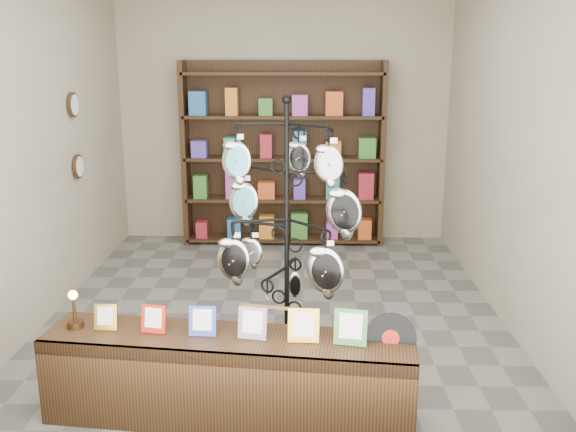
{
  "coord_description": "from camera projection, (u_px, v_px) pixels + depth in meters",
  "views": [
    {
      "loc": [
        0.25,
        -5.37,
        2.29
      ],
      "look_at": [
        0.14,
        -1.0,
        1.17
      ],
      "focal_mm": 40.0,
      "sensor_mm": 36.0,
      "label": 1
    }
  ],
  "objects": [
    {
      "name": "display_tree",
      "position": [
        287.0,
        220.0,
        4.42
      ],
      "size": [
        1.07,
        1.05,
        2.03
      ],
      "rotation": [
        0.0,
        0.0,
        -0.28
      ],
      "color": "black",
      "rests_on": "ground"
    },
    {
      "name": "room_envelope",
      "position": [
        274.0,
        107.0,
        5.32
      ],
      "size": [
        5.0,
        5.0,
        5.0
      ],
      "color": "#B0A68D",
      "rests_on": "ground"
    },
    {
      "name": "ground",
      "position": [
        275.0,
        314.0,
        5.78
      ],
      "size": [
        5.0,
        5.0,
        0.0
      ],
      "primitive_type": "plane",
      "color": "slate",
      "rests_on": "ground"
    },
    {
      "name": "front_shelf",
      "position": [
        229.0,
        378.0,
        4.07
      ],
      "size": [
        2.37,
        0.74,
        0.82
      ],
      "rotation": [
        0.0,
        0.0,
        -0.12
      ],
      "color": "black",
      "rests_on": "ground"
    },
    {
      "name": "wall_clocks",
      "position": [
        76.0,
        136.0,
        6.23
      ],
      "size": [
        0.03,
        0.24,
        0.84
      ],
      "color": "black",
      "rests_on": "ground"
    },
    {
      "name": "back_shelving",
      "position": [
        283.0,
        160.0,
        7.75
      ],
      "size": [
        2.42,
        0.36,
        2.2
      ],
      "color": "black",
      "rests_on": "ground"
    }
  ]
}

